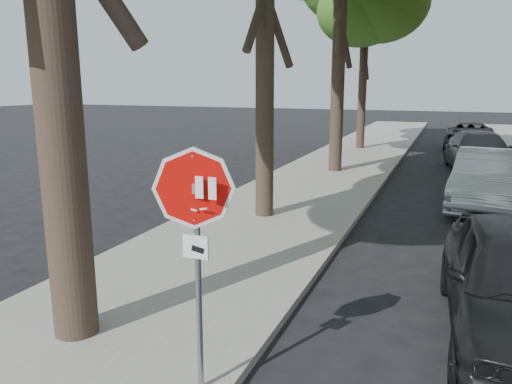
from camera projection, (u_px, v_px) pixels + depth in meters
sidewalk_left at (319, 181)px, 16.94m from camera, size 4.00×55.00×0.12m
curb_left at (380, 185)px, 16.20m from camera, size 0.12×55.00×0.13m
stop_sign at (196, 225)px, 4.96m from camera, size 0.76×0.34×2.61m
car_b at (488, 179)px, 13.47m from camera, size 2.15×4.87×1.56m
car_c at (479, 152)px, 18.89m from camera, size 2.79×5.45×1.51m
car_d at (470, 136)px, 25.34m from camera, size 2.53×4.96×1.34m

